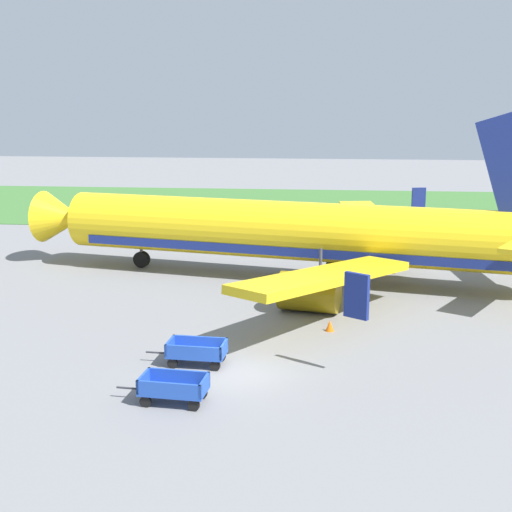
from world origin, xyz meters
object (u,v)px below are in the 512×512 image
object	(u,v)px
airplane	(306,233)
traffic_cone_near_plane	(330,326)
baggage_cart_nearest	(173,388)
baggage_cart_second_in_row	(196,351)

from	to	relation	value
airplane	traffic_cone_near_plane	world-z (taller)	airplane
airplane	baggage_cart_nearest	world-z (taller)	airplane
baggage_cart_nearest	traffic_cone_near_plane	distance (m)	10.87
baggage_cart_nearest	traffic_cone_near_plane	size ratio (longest dim) A/B	6.43
baggage_cart_nearest	traffic_cone_near_plane	bearing A→B (deg)	56.98
baggage_cart_second_in_row	traffic_cone_near_plane	size ratio (longest dim) A/B	6.41
baggage_cart_nearest	traffic_cone_near_plane	xyz separation A→B (m)	(5.92, 9.11, -0.32)
baggage_cart_second_in_row	traffic_cone_near_plane	world-z (taller)	baggage_cart_second_in_row
traffic_cone_near_plane	baggage_cart_second_in_row	bearing A→B (deg)	-138.28
baggage_cart_second_in_row	airplane	bearing A→B (deg)	74.61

